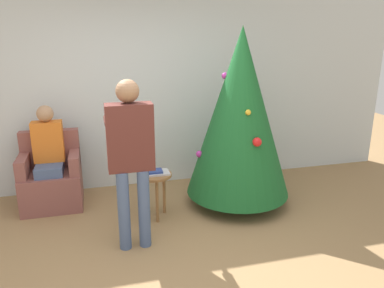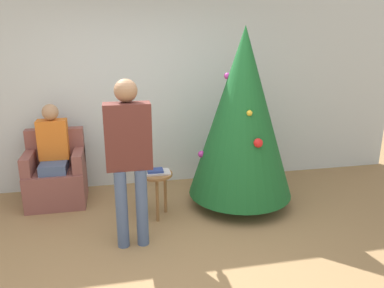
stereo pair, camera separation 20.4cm
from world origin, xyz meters
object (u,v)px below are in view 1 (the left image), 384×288
object	(u,v)px
person_seated	(49,153)
person_standing	(131,150)
armchair	(52,179)
side_stool	(155,181)
christmas_tree	(240,113)

from	to	relation	value
person_seated	person_standing	size ratio (longest dim) A/B	0.75
armchair	side_stool	xyz separation A→B (m)	(1.20, -0.65, 0.10)
person_standing	side_stool	xyz separation A→B (m)	(0.31, 0.54, -0.58)
christmas_tree	person_seated	distance (m)	2.39
armchair	person_seated	xyz separation A→B (m)	(-0.00, -0.02, 0.36)
person_seated	side_stool	size ratio (longest dim) A/B	2.34
armchair	side_stool	size ratio (longest dim) A/B	1.71
armchair	side_stool	world-z (taller)	armchair
christmas_tree	person_seated	bearing A→B (deg)	167.36
person_standing	side_stool	distance (m)	0.85
christmas_tree	side_stool	size ratio (longest dim) A/B	4.03
armchair	person_standing	distance (m)	1.64
person_seated	person_standing	world-z (taller)	person_standing
person_seated	side_stool	bearing A→B (deg)	-27.77
side_stool	person_seated	bearing A→B (deg)	152.23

